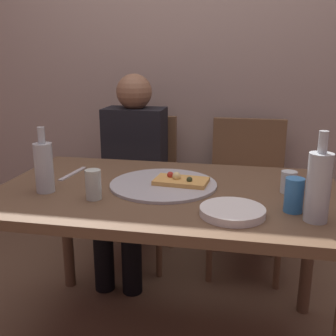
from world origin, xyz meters
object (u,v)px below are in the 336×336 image
object	(u,v)px
tumbler_far	(289,182)
chair_left	(139,179)
beer_bottle	(44,166)
guest_in_sweater	(131,166)
chair_right	(246,185)
dining_table	(167,208)
pizza_slice_last	(181,180)
wine_bottle	(319,186)
plate_stack	(232,211)
pizza_tray	(163,184)
table_knife	(73,174)
tumbler_near	(93,185)
soda_can	(294,195)

from	to	relation	value
tumbler_far	chair_left	size ratio (longest dim) A/B	0.10
beer_bottle	guest_in_sweater	size ratio (longest dim) A/B	0.22
chair_right	guest_in_sweater	bearing A→B (deg)	12.65
dining_table	tumbler_far	world-z (taller)	tumbler_far
pizza_slice_last	tumbler_far	xyz separation A→B (m)	(0.43, 0.00, 0.02)
dining_table	chair_right	size ratio (longest dim) A/B	1.55
chair_left	wine_bottle	bearing A→B (deg)	130.40
wine_bottle	chair_right	bearing A→B (deg)	101.87
pizza_slice_last	plate_stack	bearing A→B (deg)	-51.31
dining_table	pizza_tray	bearing A→B (deg)	120.26
wine_bottle	table_knife	distance (m)	1.08
tumbler_near	tumbler_far	size ratio (longest dim) A/B	1.31
wine_bottle	chair_left	size ratio (longest dim) A/B	0.33
guest_in_sweater	beer_bottle	bearing A→B (deg)	81.39
beer_bottle	tumbler_far	distance (m)	0.97
tumbler_far	table_knife	xyz separation A→B (m)	(-0.95, 0.07, -0.04)
pizza_tray	chair_left	distance (m)	0.88
tumbler_far	chair_left	bearing A→B (deg)	137.10
plate_stack	chair_right	size ratio (longest dim) A/B	0.25
tumbler_far	guest_in_sweater	bearing A→B (deg)	143.22
pizza_slice_last	table_knife	distance (m)	0.52
guest_in_sweater	wine_bottle	bearing A→B (deg)	134.82
chair_left	chair_right	xyz separation A→B (m)	(0.67, 0.00, 0.00)
tumbler_near	plate_stack	xyz separation A→B (m)	(0.52, -0.06, -0.04)
tumbler_near	tumbler_far	bearing A→B (deg)	16.87
soda_can	dining_table	bearing A→B (deg)	161.97
table_knife	guest_in_sweater	distance (m)	0.57
pizza_slice_last	tumbler_near	bearing A→B (deg)	-143.40
guest_in_sweater	pizza_tray	bearing A→B (deg)	117.21
tumbler_near	chair_right	bearing A→B (deg)	60.04
plate_stack	chair_left	size ratio (longest dim) A/B	0.25
tumbler_far	soda_can	size ratio (longest dim) A/B	0.71
pizza_tray	guest_in_sweater	xyz separation A→B (m)	(-0.33, 0.64, -0.11)
pizza_tray	beer_bottle	distance (m)	0.49
dining_table	guest_in_sweater	xyz separation A→B (m)	(-0.35, 0.68, -0.02)
pizza_tray	pizza_slice_last	world-z (taller)	pizza_slice_last
tumbler_near	wine_bottle	bearing A→B (deg)	-4.09
pizza_tray	dining_table	bearing A→B (deg)	-59.74
soda_can	guest_in_sweater	bearing A→B (deg)	134.98
table_knife	chair_right	world-z (taller)	chair_right
chair_left	soda_can	bearing A→B (deg)	130.22
plate_stack	chair_right	xyz separation A→B (m)	(0.05, 1.06, -0.24)
pizza_slice_last	plate_stack	xyz separation A→B (m)	(0.23, -0.28, -0.01)
beer_bottle	plate_stack	size ratio (longest dim) A/B	1.17
beer_bottle	tumbler_near	bearing A→B (deg)	-11.26
wine_bottle	beer_bottle	xyz separation A→B (m)	(-1.02, 0.10, -0.02)
chair_right	guest_in_sweater	xyz separation A→B (m)	(-0.67, -0.15, 0.13)
tumbler_far	pizza_tray	bearing A→B (deg)	-178.43
soda_can	table_knife	xyz separation A→B (m)	(-0.95, 0.28, -0.06)
beer_bottle	chair_right	xyz separation A→B (m)	(0.80, 0.95, -0.33)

